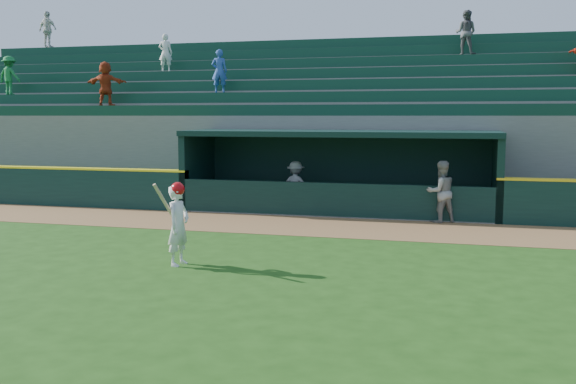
# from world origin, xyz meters

# --- Properties ---
(ground) EXTENTS (120.00, 120.00, 0.00)m
(ground) POSITION_xyz_m (0.00, 0.00, 0.00)
(ground) COLOR #1D4411
(ground) RESTS_ON ground
(warning_track) EXTENTS (40.00, 3.00, 0.01)m
(warning_track) POSITION_xyz_m (0.00, 4.90, 0.01)
(warning_track) COLOR brown
(warning_track) RESTS_ON ground
(dugout_player_front) EXTENTS (1.03, 0.96, 1.69)m
(dugout_player_front) POSITION_xyz_m (3.06, 6.39, 0.85)
(dugout_player_front) COLOR gray
(dugout_player_front) RESTS_ON ground
(dugout_player_inside) EXTENTS (1.02, 0.64, 1.51)m
(dugout_player_inside) POSITION_xyz_m (-1.36, 7.68, 0.76)
(dugout_player_inside) COLOR #A4A49F
(dugout_player_inside) RESTS_ON ground
(dugout) EXTENTS (9.40, 2.80, 2.46)m
(dugout) POSITION_xyz_m (0.00, 8.00, 1.36)
(dugout) COLOR slate
(dugout) RESTS_ON ground
(stands) EXTENTS (34.50, 6.26, 7.62)m
(stands) POSITION_xyz_m (-0.00, 12.57, 2.40)
(stands) COLOR slate
(stands) RESTS_ON ground
(batter_at_plate) EXTENTS (0.55, 0.76, 1.65)m
(batter_at_plate) POSITION_xyz_m (-1.76, -0.11, 0.83)
(batter_at_plate) COLOR silver
(batter_at_plate) RESTS_ON ground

